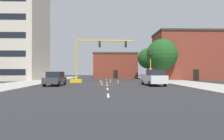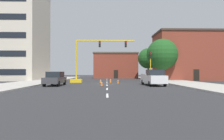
{
  "view_description": "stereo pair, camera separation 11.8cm",
  "coord_description": "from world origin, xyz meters",
  "px_view_note": "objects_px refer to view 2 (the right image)",
  "views": [
    {
      "loc": [
        -0.17,
        -28.39,
        1.71
      ],
      "look_at": [
        0.8,
        2.77,
        2.01
      ],
      "focal_mm": 31.79,
      "sensor_mm": 36.0,
      "label": 1
    },
    {
      "loc": [
        -0.05,
        -28.4,
        1.71
      ],
      "look_at": [
        0.8,
        2.77,
        2.01
      ],
      "focal_mm": 31.79,
      "sensor_mm": 36.0,
      "label": 2
    }
  ],
  "objects_px": {
    "traffic_cone_roadside_c": "(101,81)",
    "traffic_cone_roadside_d": "(110,81)",
    "traffic_signal_gantry": "(85,68)",
    "traffic_cone_roadside_a": "(102,84)",
    "traffic_cone_roadside_b": "(118,81)",
    "pickup_truck_white": "(153,78)",
    "tree_right_mid": "(162,54)",
    "tree_right_far": "(148,58)",
    "sedan_dark_gray_near_left": "(55,79)",
    "traffic_light_pole_right": "(151,60)"
  },
  "relations": [
    {
      "from": "traffic_cone_roadside_b",
      "to": "traffic_cone_roadside_d",
      "type": "bearing_deg",
      "value": 111.61
    },
    {
      "from": "traffic_signal_gantry",
      "to": "traffic_light_pole_right",
      "type": "xyz_separation_m",
      "value": [
        10.36,
        -1.05,
        1.21
      ]
    },
    {
      "from": "traffic_cone_roadside_a",
      "to": "traffic_cone_roadside_b",
      "type": "distance_m",
      "value": 5.15
    },
    {
      "from": "tree_right_mid",
      "to": "traffic_cone_roadside_d",
      "type": "height_order",
      "value": "tree_right_mid"
    },
    {
      "from": "traffic_signal_gantry",
      "to": "traffic_cone_roadside_d",
      "type": "height_order",
      "value": "traffic_signal_gantry"
    },
    {
      "from": "tree_right_far",
      "to": "traffic_cone_roadside_b",
      "type": "xyz_separation_m",
      "value": [
        -8.23,
        -18.45,
        -4.53
      ]
    },
    {
      "from": "tree_right_far",
      "to": "traffic_cone_roadside_d",
      "type": "distance_m",
      "value": 18.92
    },
    {
      "from": "traffic_signal_gantry",
      "to": "traffic_cone_roadside_c",
      "type": "xyz_separation_m",
      "value": [
        2.56,
        -1.57,
        -2.0
      ]
    },
    {
      "from": "traffic_light_pole_right",
      "to": "traffic_cone_roadside_b",
      "type": "xyz_separation_m",
      "value": [
        -5.27,
        -2.76,
        -3.18
      ]
    },
    {
      "from": "traffic_signal_gantry",
      "to": "sedan_dark_gray_near_left",
      "type": "distance_m",
      "value": 7.81
    },
    {
      "from": "traffic_cone_roadside_d",
      "to": "traffic_signal_gantry",
      "type": "bearing_deg",
      "value": 163.04
    },
    {
      "from": "tree_right_mid",
      "to": "traffic_light_pole_right",
      "type": "bearing_deg",
      "value": -120.13
    },
    {
      "from": "traffic_signal_gantry",
      "to": "tree_right_mid",
      "type": "bearing_deg",
      "value": 20.26
    },
    {
      "from": "traffic_light_pole_right",
      "to": "tree_right_mid",
      "type": "distance_m",
      "value": 7.31
    },
    {
      "from": "traffic_cone_roadside_b",
      "to": "tree_right_far",
      "type": "bearing_deg",
      "value": 65.96
    },
    {
      "from": "sedan_dark_gray_near_left",
      "to": "traffic_cone_roadside_a",
      "type": "xyz_separation_m",
      "value": [
        5.82,
        -1.36,
        -0.58
      ]
    },
    {
      "from": "tree_right_far",
      "to": "traffic_cone_roadside_a",
      "type": "relative_size",
      "value": 11.77
    },
    {
      "from": "sedan_dark_gray_near_left",
      "to": "traffic_signal_gantry",
      "type": "bearing_deg",
      "value": 67.67
    },
    {
      "from": "traffic_light_pole_right",
      "to": "pickup_truck_white",
      "type": "height_order",
      "value": "traffic_light_pole_right"
    },
    {
      "from": "tree_right_far",
      "to": "traffic_cone_roadside_a",
      "type": "distance_m",
      "value": 25.76
    },
    {
      "from": "traffic_cone_roadside_a",
      "to": "tree_right_mid",
      "type": "bearing_deg",
      "value": 50.92
    },
    {
      "from": "tree_right_mid",
      "to": "pickup_truck_white",
      "type": "relative_size",
      "value": 1.45
    },
    {
      "from": "traffic_light_pole_right",
      "to": "traffic_cone_roadside_d",
      "type": "distance_m",
      "value": 7.04
    },
    {
      "from": "traffic_signal_gantry",
      "to": "pickup_truck_white",
      "type": "distance_m",
      "value": 11.8
    },
    {
      "from": "traffic_signal_gantry",
      "to": "traffic_light_pole_right",
      "type": "height_order",
      "value": "traffic_signal_gantry"
    },
    {
      "from": "traffic_cone_roadside_d",
      "to": "traffic_cone_roadside_b",
      "type": "bearing_deg",
      "value": -68.39
    },
    {
      "from": "tree_right_mid",
      "to": "traffic_cone_roadside_a",
      "type": "distance_m",
      "value": 18.16
    },
    {
      "from": "traffic_signal_gantry",
      "to": "traffic_cone_roadside_a",
      "type": "relative_size",
      "value": 16.51
    },
    {
      "from": "traffic_cone_roadside_d",
      "to": "traffic_light_pole_right",
      "type": "bearing_deg",
      "value": 1.81
    },
    {
      "from": "tree_right_mid",
      "to": "traffic_cone_roadside_b",
      "type": "xyz_separation_m",
      "value": [
        -8.86,
        -8.96,
        -4.66
      ]
    },
    {
      "from": "traffic_light_pole_right",
      "to": "tree_right_far",
      "type": "height_order",
      "value": "tree_right_far"
    },
    {
      "from": "traffic_light_pole_right",
      "to": "tree_right_mid",
      "type": "height_order",
      "value": "tree_right_mid"
    },
    {
      "from": "traffic_cone_roadside_a",
      "to": "traffic_cone_roadside_d",
      "type": "distance_m",
      "value": 7.32
    },
    {
      "from": "traffic_signal_gantry",
      "to": "pickup_truck_white",
      "type": "relative_size",
      "value": 1.87
    },
    {
      "from": "traffic_signal_gantry",
      "to": "traffic_cone_roadside_b",
      "type": "bearing_deg",
      "value": -36.78
    },
    {
      "from": "traffic_signal_gantry",
      "to": "traffic_cone_roadside_d",
      "type": "distance_m",
      "value": 4.69
    },
    {
      "from": "traffic_cone_roadside_b",
      "to": "traffic_cone_roadside_a",
      "type": "bearing_deg",
      "value": -115.26
    },
    {
      "from": "traffic_cone_roadside_a",
      "to": "traffic_cone_roadside_c",
      "type": "xyz_separation_m",
      "value": [
        -0.34,
        6.89,
        0.01
      ]
    },
    {
      "from": "traffic_cone_roadside_d",
      "to": "sedan_dark_gray_near_left",
      "type": "bearing_deg",
      "value": -140.06
    },
    {
      "from": "pickup_truck_white",
      "to": "traffic_cone_roadside_a",
      "type": "relative_size",
      "value": 8.82
    },
    {
      "from": "traffic_light_pole_right",
      "to": "traffic_cone_roadside_d",
      "type": "height_order",
      "value": "traffic_light_pole_right"
    },
    {
      "from": "traffic_signal_gantry",
      "to": "traffic_cone_roadside_a",
      "type": "xyz_separation_m",
      "value": [
        2.9,
        -8.47,
        -2.01
      ]
    },
    {
      "from": "tree_right_far",
      "to": "traffic_cone_roadside_a",
      "type": "height_order",
      "value": "tree_right_far"
    },
    {
      "from": "tree_right_mid",
      "to": "traffic_cone_roadside_c",
      "type": "xyz_separation_m",
      "value": [
        -11.39,
        -6.72,
        -4.7
      ]
    },
    {
      "from": "traffic_signal_gantry",
      "to": "sedan_dark_gray_near_left",
      "type": "xyz_separation_m",
      "value": [
        -2.92,
        -7.1,
        -1.43
      ]
    },
    {
      "from": "pickup_truck_white",
      "to": "traffic_cone_roadside_d",
      "type": "xyz_separation_m",
      "value": [
        -5.26,
        5.85,
        -0.62
      ]
    },
    {
      "from": "traffic_cone_roadside_c",
      "to": "traffic_cone_roadside_d",
      "type": "distance_m",
      "value": 1.55
    },
    {
      "from": "traffic_cone_roadside_c",
      "to": "traffic_light_pole_right",
      "type": "bearing_deg",
      "value": 3.87
    },
    {
      "from": "traffic_signal_gantry",
      "to": "traffic_cone_roadside_c",
      "type": "bearing_deg",
      "value": -31.53
    },
    {
      "from": "tree_right_mid",
      "to": "sedan_dark_gray_near_left",
      "type": "xyz_separation_m",
      "value": [
        -16.87,
        -12.25,
        -4.12
      ]
    }
  ]
}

